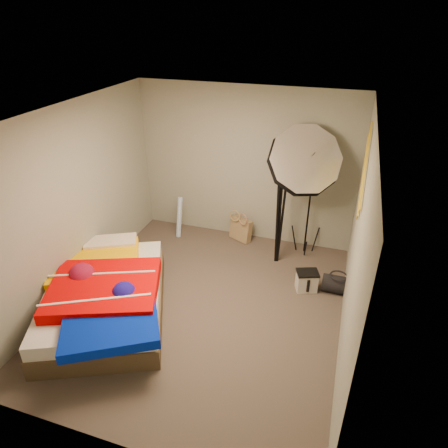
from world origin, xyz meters
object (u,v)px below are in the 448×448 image
at_px(camera_case, 307,281).
at_px(camera_tripod, 280,213).
at_px(wrapping_roll, 179,217).
at_px(tote_bag, 241,229).
at_px(duffel_bag, 337,284).
at_px(bed, 105,295).
at_px(photo_umbrella, 304,161).

bearing_deg(camera_case, camera_tripod, 112.71).
relative_size(wrapping_roll, camera_case, 2.54).
xyz_separation_m(wrapping_roll, camera_tripod, (1.73, -0.26, 0.48)).
height_order(tote_bag, camera_case, tote_bag).
distance_m(wrapping_roll, duffel_bag, 2.79).
height_order(tote_bag, wrapping_roll, wrapping_roll).
height_order(camera_case, duffel_bag, camera_case).
distance_m(duffel_bag, bed, 3.09).
height_order(duffel_bag, camera_tripod, camera_tripod).
height_order(wrapping_roll, camera_case, wrapping_roll).
relative_size(bed, photo_umbrella, 1.10).
relative_size(tote_bag, bed, 0.16).
xyz_separation_m(tote_bag, bed, (-1.12, -2.32, 0.10)).
bearing_deg(bed, camera_case, 28.51).
relative_size(tote_bag, duffel_bag, 0.96).
height_order(camera_case, photo_umbrella, photo_umbrella).
distance_m(wrapping_roll, bed, 2.13).
relative_size(tote_bag, camera_tripod, 0.27).
relative_size(tote_bag, wrapping_roll, 0.55).
xyz_separation_m(camera_case, duffel_bag, (0.41, 0.08, -0.01)).
bearing_deg(photo_umbrella, bed, -134.66).
bearing_deg(duffel_bag, wrapping_roll, 164.27).
relative_size(duffel_bag, photo_umbrella, 0.18).
distance_m(tote_bag, camera_case, 1.62).
xyz_separation_m(bed, camera_tripod, (1.82, 1.87, 0.53)).
bearing_deg(camera_tripod, tote_bag, 147.24).
xyz_separation_m(duffel_bag, bed, (-2.77, -1.37, 0.17)).
height_order(photo_umbrella, camera_tripod, photo_umbrella).
bearing_deg(tote_bag, duffel_bag, -5.06).
relative_size(photo_umbrella, camera_tripod, 1.52).
xyz_separation_m(tote_bag, duffel_bag, (1.65, -0.95, -0.07)).
bearing_deg(wrapping_roll, bed, -92.47).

